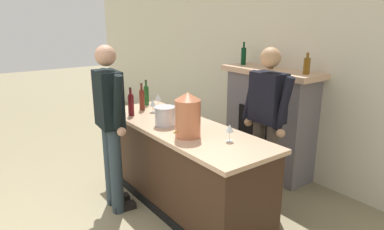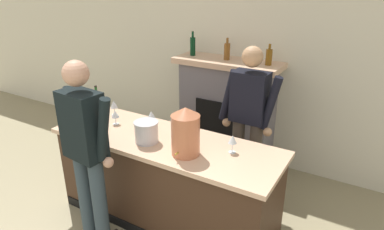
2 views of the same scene
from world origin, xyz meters
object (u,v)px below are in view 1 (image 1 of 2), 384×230
person_bartender (266,122)px  wine_glass_by_dispenser (158,98)px  wine_glass_mid_counter (181,107)px  wine_glass_front_left (230,129)px  copper_dispenser (188,115)px  wine_bottle_riesling_slim (131,103)px  ice_bucket_steel (165,116)px  wine_glass_front_right (153,103)px  fireplace_stone (269,121)px  potted_plant_corner (151,123)px  wine_bottle_burgundy_dark (142,98)px  person_customer (110,122)px  wine_bottle_cabernet_heavy (146,94)px

person_bartender → wine_glass_by_dispenser: size_ratio=10.08×
wine_glass_mid_counter → wine_glass_front_left: bearing=-7.4°
copper_dispenser → wine_bottle_riesling_slim: bearing=-174.3°
copper_dispenser → wine_glass_mid_counter: (-0.64, 0.36, -0.11)m
ice_bucket_steel → wine_glass_front_right: (-0.53, 0.16, 0.01)m
fireplace_stone → wine_bottle_riesling_slim: size_ratio=5.13×
wine_glass_front_left → wine_glass_by_dispenser: bearing=175.1°
person_bartender → copper_dispenser: 0.90m
fireplace_stone → ice_bucket_steel: 1.59m
potted_plant_corner → wine_bottle_riesling_slim: size_ratio=1.88×
person_bartender → wine_bottle_burgundy_dark: (-1.39, -0.73, 0.10)m
copper_dispenser → wine_glass_by_dispenser: 1.22m
wine_bottle_burgundy_dark → person_bartender: bearing=27.6°
copper_dispenser → wine_glass_by_dispenser: bearing=162.6°
wine_bottle_burgundy_dark → wine_glass_by_dispenser: wine_bottle_burgundy_dark is taller
wine_glass_front_right → wine_glass_front_left: bearing=2.4°
fireplace_stone → wine_glass_front_right: size_ratio=11.08×
potted_plant_corner → person_customer: 2.49m
potted_plant_corner → wine_bottle_riesling_slim: 2.05m
wine_glass_mid_counter → wine_glass_front_right: bearing=-151.2°
wine_glass_front_left → wine_glass_mid_counter: bearing=172.6°
wine_bottle_burgundy_dark → wine_glass_front_right: bearing=15.7°
person_customer → wine_bottle_burgundy_dark: (-0.47, 0.63, 0.08)m
wine_glass_front_left → person_bartender: bearing=99.3°
person_bartender → wine_glass_front_left: size_ratio=10.56×
person_customer → copper_dispenser: size_ratio=4.07×
wine_glass_front_right → wine_bottle_burgundy_dark: bearing=-164.3°
ice_bucket_steel → wine_bottle_cabernet_heavy: bearing=162.8°
wine_glass_mid_counter → wine_bottle_burgundy_dark: bearing=-155.5°
wine_bottle_cabernet_heavy → wine_glass_mid_counter: wine_bottle_cabernet_heavy is taller
wine_glass_mid_counter → wine_bottle_cabernet_heavy: bearing=-174.9°
copper_dispenser → wine_bottle_burgundy_dark: 1.16m
fireplace_stone → wine_bottle_burgundy_dark: fireplace_stone is taller
potted_plant_corner → wine_bottle_cabernet_heavy: (1.18, -0.71, 0.82)m
wine_glass_mid_counter → wine_glass_front_left: 0.99m
potted_plant_corner → ice_bucket_steel: ice_bucket_steel is taller
person_customer → copper_dispenser: (0.68, 0.50, 0.16)m
person_bartender → copper_dispenser: person_bartender is taller
fireplace_stone → potted_plant_corner: fireplace_stone is taller
fireplace_stone → wine_bottle_burgundy_dark: bearing=-119.2°
potted_plant_corner → wine_glass_front_right: bearing=-28.2°
copper_dispenser → wine_bottle_riesling_slim: copper_dispenser is taller
fireplace_stone → wine_glass_front_left: size_ratio=10.34×
potted_plant_corner → wine_bottle_cabernet_heavy: size_ratio=1.90×
person_customer → wine_glass_mid_counter: person_customer is taller
potted_plant_corner → wine_bottle_riesling_slim: (1.52, -1.11, 0.82)m
potted_plant_corner → wine_glass_front_left: bearing=-15.2°
person_customer → wine_bottle_burgundy_dark: person_customer is taller
wine_bottle_burgundy_dark → person_customer: bearing=-53.3°
wine_glass_front_left → wine_bottle_riesling_slim: bearing=-166.1°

